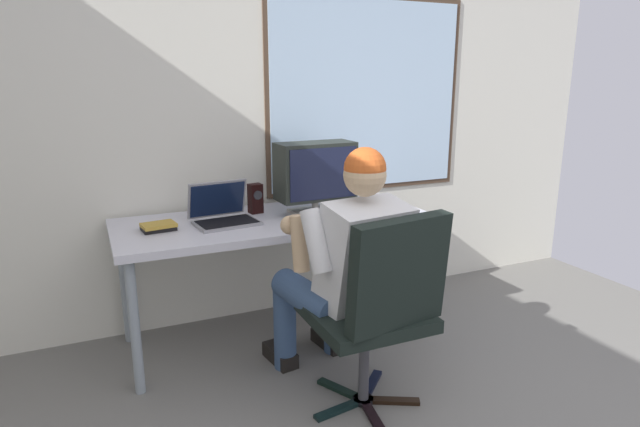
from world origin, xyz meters
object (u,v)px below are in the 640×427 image
Objects in this scene: person_seated at (345,265)px; wine_glass at (369,200)px; laptop at (222,212)px; book_stack at (159,227)px; office_chair at (380,302)px; crt_monitor at (315,172)px; desk at (274,228)px; desk_speaker at (255,198)px.

person_seated reaches higher than wine_glass.
laptop reaches higher than book_stack.
office_chair is 1.24m from book_stack.
office_chair reaches higher than laptop.
crt_monitor is at bearing 78.79° from person_seated.
wine_glass is at bearing -36.13° from crt_monitor.
desk_speaker is (-0.06, 0.15, 0.15)m from desk.
office_chair is at bearing -77.91° from desk_speaker.
desk is 4.86× the size of laptop.
person_seated reaches higher than office_chair.
laptop is 2.09× the size of desk_speaker.
wine_glass is at bearing 64.67° from office_chair.
wine_glass reaches higher than book_stack.
wine_glass is 1.17m from book_stack.
person_seated is 3.37× the size of laptop.
crt_monitor is 0.93m from book_stack.
person_seated is 0.81m from laptop.
wine_glass is (0.35, 0.73, 0.27)m from office_chair.
desk is 0.66m from person_seated.
crt_monitor reaches higher than desk_speaker.
person_seated is 9.12× the size of wine_glass.
person_seated reaches higher than desk.
crt_monitor reaches higher than desk.
person_seated is at bearing -78.73° from desk.
person_seated is at bearing -57.96° from laptop.
person_seated reaches higher than desk_speaker.
laptop is (-0.29, 0.02, 0.12)m from desk.
crt_monitor is (0.13, 0.65, 0.34)m from person_seated.
desk is at bearing 179.51° from crt_monitor.
person_seated is 0.84m from desk_speaker.
office_chair is at bearing -95.65° from crt_monitor.
laptop is 1.98× the size of book_stack.
crt_monitor is 3.42× the size of wine_glass.
desk is at bearing 101.27° from person_seated.
wine_glass is (0.26, -0.19, -0.15)m from crt_monitor.
office_chair is 1.02m from crt_monitor.
crt_monitor is at bearing -0.49° from desk.
book_stack is (-0.90, -0.00, -0.22)m from crt_monitor.
desk_speaker is at bearing 154.81° from crt_monitor.
person_seated reaches higher than crt_monitor.
book_stack is (-0.77, 0.65, 0.11)m from person_seated.
crt_monitor is 0.58m from laptop.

